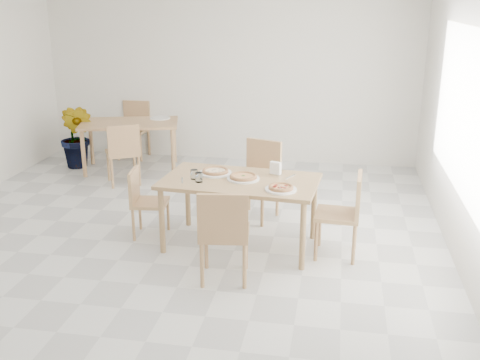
% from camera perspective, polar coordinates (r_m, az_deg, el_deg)
% --- Properties ---
extents(room, '(7.28, 7.00, 7.00)m').
position_cam_1_polar(room, '(5.86, 22.04, 6.32)').
color(room, silver).
rests_on(room, ground).
extents(main_table, '(1.68, 1.05, 0.75)m').
position_cam_1_polar(main_table, '(5.88, 0.00, -0.64)').
color(main_table, tan).
rests_on(main_table, ground).
extents(chair_south, '(0.51, 0.51, 0.92)m').
position_cam_1_polar(chair_south, '(5.16, -1.66, -5.07)').
color(chair_south, tan).
rests_on(chair_south, ground).
extents(chair_north, '(0.59, 0.59, 0.93)m').
position_cam_1_polar(chair_north, '(6.75, 1.95, 0.66)').
color(chair_north, tan).
rests_on(chair_north, ground).
extents(chair_west, '(0.42, 0.42, 0.77)m').
position_cam_1_polar(chair_west, '(6.30, -9.78, -1.80)').
color(chair_west, tan).
rests_on(chair_west, ground).
extents(chair_east, '(0.46, 0.46, 0.89)m').
position_cam_1_polar(chair_east, '(5.79, 10.72, -2.95)').
color(chair_east, tan).
rests_on(chair_east, ground).
extents(plate_margherita, '(0.34, 0.34, 0.02)m').
position_cam_1_polar(plate_margherita, '(5.86, 0.33, 0.15)').
color(plate_margherita, white).
rests_on(plate_margherita, main_table).
extents(plate_mushroom, '(0.35, 0.35, 0.02)m').
position_cam_1_polar(plate_mushroom, '(6.05, -2.52, 0.73)').
color(plate_mushroom, white).
rests_on(plate_mushroom, main_table).
extents(plate_pepperoni, '(0.31, 0.31, 0.02)m').
position_cam_1_polar(plate_pepperoni, '(5.54, 4.17, -0.96)').
color(plate_pepperoni, white).
rests_on(plate_pepperoni, main_table).
extents(pizza_margherita, '(0.30, 0.30, 0.03)m').
position_cam_1_polar(pizza_margherita, '(5.85, 0.33, 0.36)').
color(pizza_margherita, tan).
rests_on(pizza_margherita, plate_margherita).
extents(pizza_mushroom, '(0.38, 0.38, 0.03)m').
position_cam_1_polar(pizza_mushroom, '(6.04, -2.52, 0.94)').
color(pizza_mushroom, tan).
rests_on(pizza_mushroom, plate_mushroom).
extents(pizza_pepperoni, '(0.26, 0.26, 0.03)m').
position_cam_1_polar(pizza_pepperoni, '(5.53, 4.18, -0.74)').
color(pizza_pepperoni, tan).
rests_on(pizza_pepperoni, plate_pepperoni).
extents(tumbler_a, '(0.08, 0.08, 0.10)m').
position_cam_1_polar(tumbler_a, '(5.78, -4.21, 0.28)').
color(tumbler_a, white).
rests_on(tumbler_a, main_table).
extents(tumbler_b, '(0.08, 0.08, 0.10)m').
position_cam_1_polar(tumbler_b, '(5.88, -4.68, 0.58)').
color(tumbler_b, white).
rests_on(tumbler_b, main_table).
extents(napkin_holder, '(0.14, 0.11, 0.14)m').
position_cam_1_polar(napkin_holder, '(6.00, 3.64, 1.15)').
color(napkin_holder, silver).
rests_on(napkin_holder, main_table).
extents(fork_a, '(0.10, 0.18, 0.01)m').
position_cam_1_polar(fork_a, '(5.96, 5.13, 0.34)').
color(fork_a, silver).
rests_on(fork_a, main_table).
extents(fork_b, '(0.07, 0.19, 0.01)m').
position_cam_1_polar(fork_b, '(5.85, -5.89, -0.04)').
color(fork_b, silver).
rests_on(fork_b, main_table).
extents(second_table, '(1.62, 1.18, 0.75)m').
position_cam_1_polar(second_table, '(8.77, -11.15, 5.26)').
color(second_table, tan).
rests_on(second_table, ground).
extents(chair_back_s, '(0.60, 0.60, 0.89)m').
position_cam_1_polar(chair_back_s, '(8.06, -11.78, 3.02)').
color(chair_back_s, tan).
rests_on(chair_back_s, ground).
extents(chair_back_n, '(0.47, 0.47, 0.92)m').
position_cam_1_polar(chair_back_n, '(9.53, -10.65, 5.51)').
color(chair_back_n, tan).
rests_on(chair_back_n, ground).
extents(plate_empty, '(0.32, 0.32, 0.02)m').
position_cam_1_polar(plate_empty, '(8.92, -8.12, 6.26)').
color(plate_empty, white).
rests_on(plate_empty, second_table).
extents(potted_plant, '(0.65, 0.58, 1.00)m').
position_cam_1_polar(potted_plant, '(9.08, -16.18, 4.26)').
color(potted_plant, '#24641E').
rests_on(potted_plant, ground).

